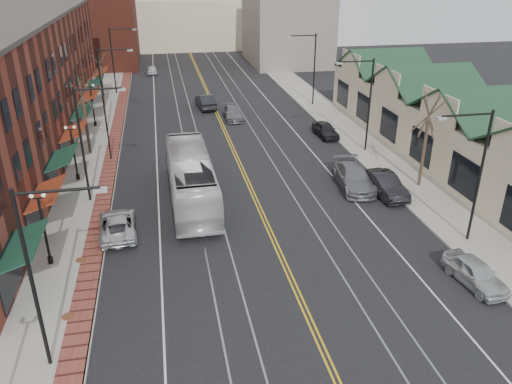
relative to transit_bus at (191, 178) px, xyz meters
name	(u,v)px	position (x,y,z in m)	size (l,w,h in m)	color
ground	(314,330)	(4.44, -14.87, -1.71)	(160.00, 160.00, 0.00)	black
sidewalk_left	(89,179)	(-7.56, 5.13, -1.64)	(4.00, 120.00, 0.15)	gray
sidewalk_right	(379,158)	(16.44, 5.13, -1.64)	(4.00, 120.00, 0.15)	gray
building_left	(1,93)	(-14.56, 12.13, 3.79)	(10.00, 50.00, 11.00)	maroon
building_right	(448,129)	(22.44, 5.13, 0.59)	(8.00, 36.00, 4.60)	beige
backdrop_left	(90,19)	(-11.56, 55.13, 5.29)	(14.00, 18.00, 14.00)	maroon
backdrop_mid	(186,23)	(4.44, 70.13, 2.79)	(22.00, 14.00, 9.00)	beige
backdrop_right	(286,28)	(19.44, 50.13, 3.79)	(12.00, 16.00, 11.00)	slate
streetlight_l_0	(41,263)	(-6.61, -14.87, 3.31)	(3.33, 0.25, 8.00)	black
streetlight_l_1	(87,133)	(-6.61, 1.13, 3.31)	(3.33, 0.25, 8.00)	black
streetlight_l_2	(106,82)	(-6.61, 17.13, 3.31)	(3.33, 0.25, 8.00)	black
streetlight_l_3	(116,54)	(-6.61, 33.13, 3.31)	(3.33, 0.25, 8.00)	black
streetlight_r_0	(475,164)	(15.48, -8.87, 3.31)	(3.33, 0.25, 8.00)	black
streetlight_r_1	(365,96)	(15.48, 7.13, 3.31)	(3.33, 0.25, 8.00)	black
streetlight_r_2	(311,62)	(15.48, 23.13, 3.31)	(3.33, 0.25, 8.00)	black
lamppost_l_1	(45,231)	(-8.36, -6.87, 0.49)	(0.84, 0.28, 4.27)	black
lamppost_l_2	(74,154)	(-8.36, 5.13, 0.49)	(0.84, 0.28, 4.27)	black
lamppost_l_3	(93,106)	(-8.36, 19.13, 0.49)	(0.84, 0.28, 4.27)	black
tree_left_near	(85,115)	(-8.06, 11.13, 1.80)	(1.78, 1.37, 6.48)	#382B21
tree_left_far	(101,79)	(-8.06, 27.13, 1.57)	(1.66, 1.28, 6.02)	#382B21
tree_right_mid	(426,139)	(16.94, -0.87, 2.04)	(1.90, 1.46, 6.93)	#382B21
manhole_mid	(68,316)	(-6.76, -11.87, -1.55)	(0.60, 0.60, 0.02)	#592D19
manhole_far	(81,260)	(-6.76, -6.87, -1.55)	(0.60, 0.60, 0.02)	#592D19
traffic_signal	(108,134)	(-6.16, 9.13, 0.64)	(0.18, 0.15, 3.80)	black
transit_bus	(191,178)	(0.00, 0.00, 0.00)	(2.87, 12.28, 3.42)	silver
parked_suv	(118,225)	(-4.86, -3.97, -1.05)	(2.21, 4.78, 1.33)	silver
parked_car_a	(475,273)	(13.74, -12.95, -1.03)	(1.61, 4.00, 1.36)	#B3B7BB
parked_car_b	(384,184)	(13.74, -1.68, -0.92)	(1.67, 4.78, 1.58)	black
parked_car_c	(354,177)	(12.02, -0.05, -0.89)	(2.30, 5.67, 1.65)	slate
parked_car_d	(326,130)	(13.74, 11.74, -1.02)	(1.63, 4.06, 1.38)	black
distant_car_left	(206,101)	(3.44, 24.19, -0.91)	(1.70, 4.87, 1.61)	black
distant_car_right	(233,113)	(5.87, 19.33, -1.05)	(1.84, 4.53, 1.32)	slate
distant_car_far	(152,70)	(-2.51, 44.99, -1.06)	(1.54, 3.83, 1.31)	silver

